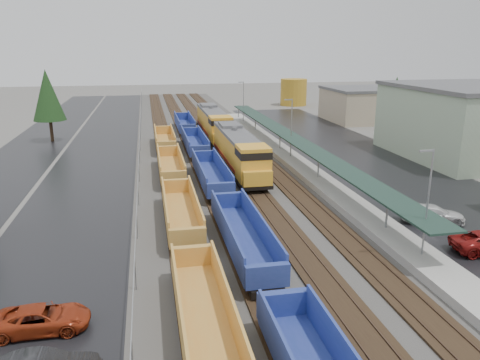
% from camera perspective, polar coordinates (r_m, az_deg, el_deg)
% --- Properties ---
extents(ballast_strip, '(20.00, 160.00, 0.08)m').
position_cam_1_polar(ballast_strip, '(68.15, -4.03, 3.89)').
color(ballast_strip, '#302D2B').
rests_on(ballast_strip, ground).
extents(trackbed, '(14.60, 160.00, 0.22)m').
position_cam_1_polar(trackbed, '(68.13, -4.03, 3.99)').
color(trackbed, black).
rests_on(trackbed, ground).
extents(west_parking_lot, '(10.00, 160.00, 0.02)m').
position_cam_1_polar(west_parking_lot, '(67.99, -16.68, 3.20)').
color(west_parking_lot, black).
rests_on(west_parking_lot, ground).
extents(west_road, '(9.00, 160.00, 0.02)m').
position_cam_1_polar(west_road, '(69.69, -24.89, 2.68)').
color(west_road, black).
rests_on(west_road, ground).
extents(east_commuter_lot, '(16.00, 100.00, 0.02)m').
position_cam_1_polar(east_commuter_lot, '(64.02, 14.31, 2.61)').
color(east_commuter_lot, black).
rests_on(east_commuter_lot, ground).
extents(station_platform, '(3.00, 80.00, 8.00)m').
position_cam_1_polar(station_platform, '(60.43, 6.18, 2.94)').
color(station_platform, '#9E9B93').
rests_on(station_platform, ground).
extents(chainlink_fence, '(0.08, 160.04, 2.02)m').
position_cam_1_polar(chainlink_fence, '(65.81, -12.13, 4.53)').
color(chainlink_fence, gray).
rests_on(chainlink_fence, ground).
extents(distant_hills, '(301.00, 140.00, 25.20)m').
position_cam_1_polar(distant_hills, '(223.67, 2.56, 12.33)').
color(distant_hills, '#485844').
rests_on(distant_hills, ground).
extents(tree_west_far, '(4.84, 4.84, 11.00)m').
position_cam_1_polar(tree_west_far, '(77.87, -22.42, 9.54)').
color(tree_west_far, '#332316').
rests_on(tree_west_far, ground).
extents(tree_east, '(4.40, 4.40, 10.00)m').
position_cam_1_polar(tree_east, '(74.10, 18.39, 9.14)').
color(tree_east, '#332316').
rests_on(tree_east, ground).
extents(locomotive_lead, '(3.18, 20.98, 4.75)m').
position_cam_1_polar(locomotive_lead, '(54.59, -0.12, 3.55)').
color(locomotive_lead, black).
rests_on(locomotive_lead, ground).
extents(locomotive_trail, '(3.18, 20.98, 4.75)m').
position_cam_1_polar(locomotive_trail, '(74.95, -3.25, 6.94)').
color(locomotive_trail, black).
rests_on(locomotive_trail, ground).
extents(well_string_yellow, '(2.63, 91.36, 2.33)m').
position_cam_1_polar(well_string_yellow, '(31.53, -6.13, -8.71)').
color(well_string_yellow, '#C78937').
rests_on(well_string_yellow, ground).
extents(well_string_blue, '(2.68, 99.51, 2.38)m').
position_cam_1_polar(well_string_blue, '(41.60, -1.98, -2.38)').
color(well_string_blue, navy).
rests_on(well_string_blue, ground).
extents(storage_tank, '(6.48, 6.48, 6.48)m').
position_cam_1_polar(storage_tank, '(119.27, 6.55, 10.59)').
color(storage_tank, '#AC8022').
rests_on(storage_tank, ground).
extents(parked_car_west_c, '(2.25, 4.87, 1.35)m').
position_cam_1_polar(parked_car_west_c, '(27.29, -23.01, -15.34)').
color(parked_car_west_c, '#982E13').
rests_on(parked_car_west_c, ground).
extents(parked_car_east_c, '(3.55, 5.51, 1.48)m').
position_cam_1_polar(parked_car_east_c, '(42.45, 22.47, -3.88)').
color(parked_car_east_c, silver).
rests_on(parked_car_east_c, ground).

